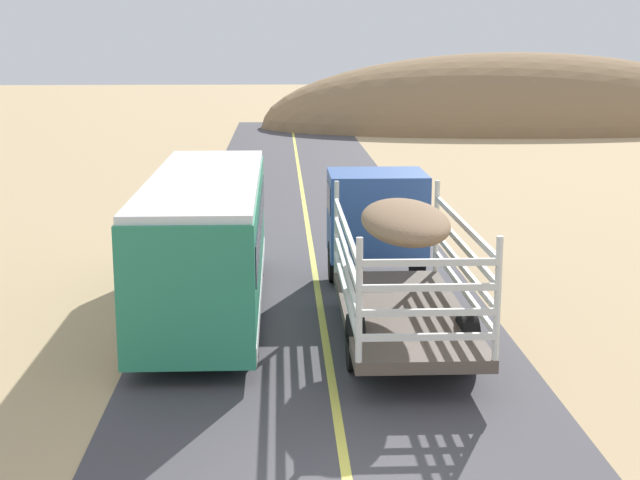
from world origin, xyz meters
TOP-DOWN VIEW (x-y plane):
  - livestock_truck at (1.58, 9.99)m, footprint 2.53×9.70m
  - bus at (-2.65, 9.54)m, footprint 2.54×10.00m
  - distant_hill at (16.11, 55.35)m, footprint 36.73×16.05m

SIDE VIEW (x-z plane):
  - distant_hill at x=16.11m, z-range -5.36..5.36m
  - bus at x=-2.65m, z-range 0.14..3.35m
  - livestock_truck at x=1.58m, z-range 0.28..3.30m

